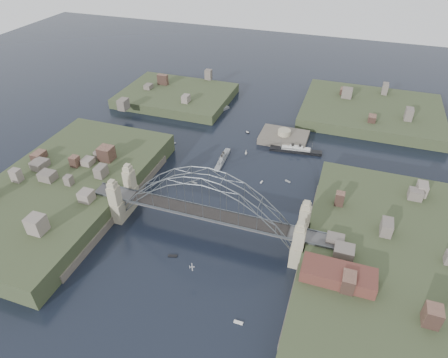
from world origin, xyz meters
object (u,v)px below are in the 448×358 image
at_px(naval_cruiser_near, 223,159).
at_px(naval_cruiser_far, 217,111).
at_px(wharf_shed, 338,275).
at_px(ocean_liner, 296,150).
at_px(bridge, 206,204).
at_px(fort_island, 283,141).

height_order(naval_cruiser_near, naval_cruiser_far, naval_cruiser_far).
relative_size(wharf_shed, naval_cruiser_near, 1.13).
xyz_separation_m(wharf_shed, ocean_liner, (-24.64, 75.36, -9.12)).
height_order(wharf_shed, ocean_liner, wharf_shed).
distance_m(bridge, fort_island, 72.14).
height_order(wharf_shed, naval_cruiser_far, wharf_shed).
height_order(wharf_shed, naval_cruiser_near, wharf_shed).
relative_size(bridge, naval_cruiser_near, 4.75).
bearing_deg(naval_cruiser_near, ocean_liner, 31.43).
bearing_deg(bridge, wharf_shed, -17.65).
bearing_deg(ocean_liner, naval_cruiser_far, 151.55).
distance_m(wharf_shed, naval_cruiser_far, 124.17).
bearing_deg(fort_island, wharf_shed, -69.15).
bearing_deg(naval_cruiser_far, fort_island, -23.02).
xyz_separation_m(naval_cruiser_near, naval_cruiser_far, (-18.28, 43.19, 0.05)).
xyz_separation_m(fort_island, naval_cruiser_far, (-39.79, 16.90, 1.21)).
relative_size(fort_island, naval_cruiser_near, 1.24).
height_order(fort_island, naval_cruiser_near, fort_island).
relative_size(naval_cruiser_far, ocean_liner, 0.67).
relative_size(bridge, fort_island, 3.82).
xyz_separation_m(bridge, wharf_shed, (44.00, -14.00, -2.32)).
height_order(fort_island, naval_cruiser_far, fort_island).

